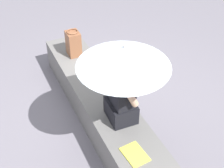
{
  "coord_description": "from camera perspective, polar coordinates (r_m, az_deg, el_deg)",
  "views": [
    {
      "loc": [
        2.63,
        -1.12,
        2.94
      ],
      "look_at": [
        0.18,
        0.02,
        0.78
      ],
      "focal_mm": 51.32,
      "sensor_mm": 36.0,
      "label": 1
    }
  ],
  "objects": [
    {
      "name": "ground_plane",
      "position": [
        4.1,
        -1.37,
        -7.11
      ],
      "size": [
        14.0,
        14.0,
        0.0
      ],
      "primitive_type": "plane",
      "color": "slate"
    },
    {
      "name": "stone_bench",
      "position": [
        3.95,
        -1.42,
        -4.96
      ],
      "size": [
        3.12,
        0.54,
        0.43
      ],
      "primitive_type": "cube",
      "color": "slate",
      "rests_on": "ground"
    },
    {
      "name": "person_seated",
      "position": [
        3.32,
        1.68,
        -1.17
      ],
      "size": [
        0.48,
        0.3,
        0.9
      ],
      "color": "black",
      "rests_on": "stone_bench"
    },
    {
      "name": "parasol",
      "position": [
        2.95,
        2.08,
        4.9
      ],
      "size": [
        0.91,
        0.91,
        1.01
      ],
      "color": "#B7B7BC",
      "rests_on": "stone_bench"
    },
    {
      "name": "handbag_black",
      "position": [
        4.5,
        -6.89,
        7.2
      ],
      "size": [
        0.2,
        0.17,
        0.37
      ],
      "color": "brown",
      "rests_on": "stone_bench"
    },
    {
      "name": "magazine",
      "position": [
        3.23,
        4.08,
        -12.38
      ],
      "size": [
        0.3,
        0.22,
        0.01
      ],
      "primitive_type": "cube",
      "rotation": [
        0.0,
        0.0,
        0.09
      ],
      "color": "#EAE04C",
      "rests_on": "stone_bench"
    }
  ]
}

